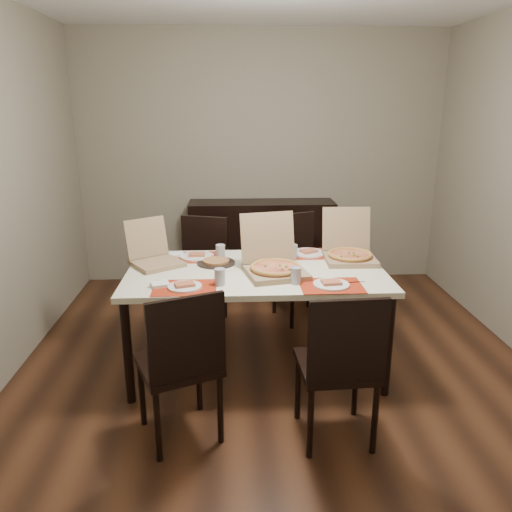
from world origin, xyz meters
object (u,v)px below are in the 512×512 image
at_px(sideboard, 262,244).
at_px(soda_bottle, 144,241).
at_px(chair_far_right, 298,261).
at_px(pizza_box_center, 274,265).
at_px(chair_far_left, 201,266).
at_px(dip_bowl, 271,259).
at_px(chair_near_left, 182,361).
at_px(chair_near_right, 340,363).
at_px(dining_table, 256,278).

height_order(sideboard, soda_bottle, soda_bottle).
distance_m(chair_far_right, pizza_box_center, 1.10).
height_order(chair_far_left, chair_far_right, same).
xyz_separation_m(sideboard, pizza_box_center, (-0.03, -1.84, 0.36)).
xyz_separation_m(sideboard, dip_bowl, (-0.03, -1.55, 0.32)).
bearing_deg(chair_near_left, chair_far_right, 63.53).
distance_m(pizza_box_center, dip_bowl, 0.29).
bearing_deg(chair_near_right, chair_near_left, 175.70).
height_order(chair_near_left, dip_bowl, chair_near_left).
height_order(chair_near_left, pizza_box_center, pizza_box_center).
distance_m(chair_far_left, chair_far_right, 0.87).
relative_size(chair_near_left, chair_near_right, 1.00).
distance_m(dining_table, soda_bottle, 0.92).
xyz_separation_m(chair_far_right, soda_bottle, (-1.25, -0.58, 0.36)).
distance_m(sideboard, pizza_box_center, 1.87).
distance_m(chair_near_left, chair_near_right, 0.87).
xyz_separation_m(pizza_box_center, dip_bowl, (-0.00, 0.28, -0.04)).
relative_size(sideboard, dip_bowl, 11.67).
xyz_separation_m(dining_table, soda_bottle, (-0.83, 0.34, 0.19)).
bearing_deg(chair_far_left, dip_bowl, -48.62).
distance_m(sideboard, chair_near_right, 2.68).
bearing_deg(sideboard, dining_table, -94.93).
relative_size(chair_near_left, pizza_box_center, 1.84).
distance_m(sideboard, soda_bottle, 1.77).
bearing_deg(chair_far_left, pizza_box_center, -58.60).
distance_m(chair_near_right, soda_bottle, 1.81).
xyz_separation_m(sideboard, soda_bottle, (-0.98, -1.41, 0.43)).
height_order(chair_far_right, dip_bowl, chair_far_right).
relative_size(chair_near_right, chair_far_right, 1.00).
xyz_separation_m(chair_near_left, chair_far_right, (0.88, 1.77, 0.00)).
height_order(chair_near_right, pizza_box_center, pizza_box_center).
bearing_deg(soda_bottle, dip_bowl, -8.82).
xyz_separation_m(dip_bowl, soda_bottle, (-0.95, 0.15, 0.11)).
bearing_deg(dip_bowl, chair_far_left, 131.38).
relative_size(chair_far_left, chair_far_right, 1.00).
bearing_deg(chair_far_left, soda_bottle, -128.83).
relative_size(dining_table, chair_near_left, 1.94).
distance_m(dining_table, chair_near_left, 0.98).
distance_m(chair_far_left, pizza_box_center, 1.11).
bearing_deg(sideboard, chair_far_left, -122.56).
height_order(sideboard, chair_far_right, chair_far_right).
relative_size(sideboard, chair_far_right, 1.61).
bearing_deg(pizza_box_center, sideboard, 89.05).
height_order(sideboard, chair_far_left, chair_far_left).
bearing_deg(chair_far_left, chair_far_right, 6.14).
bearing_deg(dining_table, dip_bowl, 58.70).
distance_m(chair_near_right, dip_bowl, 1.18).
bearing_deg(chair_near_right, sideboard, 95.67).
height_order(dining_table, pizza_box_center, pizza_box_center).
relative_size(pizza_box_center, dip_bowl, 3.93).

